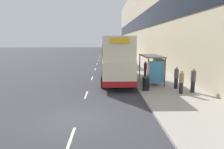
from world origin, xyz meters
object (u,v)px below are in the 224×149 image
Objects in this scene: litter_bin at (146,84)px; car_0 at (110,49)px; pedestrian_at_shelter at (193,80)px; double_decker_bus_ahead at (112,50)px; pedestrian_2 at (176,77)px; double_decker_bus_near at (116,57)px; bus_shelter at (154,64)px; pedestrian_1 at (181,82)px; pedestrian_3 at (145,69)px.

car_0 is at bearing 91.51° from litter_bin.
pedestrian_at_shelter is 1.74× the size of litter_bin.
double_decker_bus_ahead is 19.56m from litter_bin.
pedestrian_2 is (4.53, -18.90, -1.23)m from double_decker_bus_ahead.
double_decker_bus_near is 5.91× the size of pedestrian_at_shelter.
pedestrian_1 is at bearing -72.96° from bus_shelter.
litter_bin is at bearing 156.18° from pedestrian_1.
pedestrian_at_shelter is 1.08× the size of pedestrian_3.
pedestrian_at_shelter is 1.46m from pedestrian_2.
litter_bin is (2.00, -19.39, -1.62)m from double_decker_bus_ahead.
car_0 is 2.28× the size of pedestrian_1.
double_decker_bus_near is 7.87m from pedestrian_at_shelter.
double_decker_bus_near reaches higher than bus_shelter.
pedestrian_3 is (-1.46, 5.15, -0.04)m from pedestrian_2.
bus_shelter is at bearing -87.19° from car_0.
car_0 is (0.45, 39.86, -1.45)m from double_decker_bus_ahead.
bus_shelter is at bearing -79.09° from double_decker_bus_ahead.
double_decker_bus_near is 10.29× the size of litter_bin.
pedestrian_2 is (4.09, -58.76, 0.22)m from car_0.
pedestrian_1 is (3.91, -60.29, 0.18)m from car_0.
car_0 is at bearing 93.98° from pedestrian_2.
double_decker_bus_near is at bearing -90.54° from car_0.
litter_bin is (2.08, -4.85, -1.62)m from double_decker_bus_near.
bus_shelter is 1.08× the size of car_0.
pedestrian_at_shelter reaches higher than pedestrian_2.
pedestrian_2 is 5.35m from pedestrian_3.
double_decker_bus_near is 6.34× the size of pedestrian_1.
double_decker_bus_near is 1.01× the size of double_decker_bus_ahead.
double_decker_bus_ahead reaches higher than car_0.
pedestrian_3 is (-2.29, 6.35, -0.07)m from pedestrian_at_shelter.
pedestrian_3 is (-0.15, 3.00, -0.87)m from bus_shelter.
car_0 is 2.12× the size of pedestrian_at_shelter.
pedestrian_2 is at bearing -76.51° from double_decker_bus_ahead.
double_decker_bus_ahead is at bearing -90.64° from car_0.
car_0 is 2.18× the size of pedestrian_2.
double_decker_bus_near reaches higher than car_0.
bus_shelter is 4.00× the size of litter_bin.
car_0 is (0.52, 54.41, -1.45)m from double_decker_bus_near.
double_decker_bus_near reaches higher than litter_bin.
double_decker_bus_near and double_decker_bus_ahead have the same top height.
double_decker_bus_near is 7.47m from pedestrian_1.
bus_shelter is 4.06m from pedestrian_at_shelter.
double_decker_bus_ahead reaches higher than pedestrian_at_shelter.
car_0 is (-2.78, 56.60, -1.04)m from bus_shelter.
double_decker_bus_ahead is (-3.23, 16.74, 0.41)m from bus_shelter.
pedestrian_at_shelter is 3.46m from litter_bin.
bus_shelter reaches higher than litter_bin.
pedestrian_3 is (3.15, 0.80, -1.28)m from double_decker_bus_near.
bus_shelter is 3.98m from double_decker_bus_near.
double_decker_bus_near is at bearing -165.70° from pedestrian_3.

